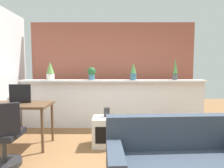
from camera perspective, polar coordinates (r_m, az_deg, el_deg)
divider_wall at (r=4.31m, az=0.01°, el=-6.24°), size 4.11×0.16×1.05m
plant_shelf at (r=4.20m, az=0.02°, el=1.00°), size 4.11×0.33×0.04m
brick_wall_behind at (r=4.83m, az=-0.02°, el=3.58°), size 4.11×0.10×2.50m
potted_plant_0 at (r=4.44m, az=-18.51°, el=3.84°), size 0.17×0.17×0.41m
potted_plant_1 at (r=4.23m, az=-6.44°, el=3.39°), size 0.19×0.19×0.28m
potted_plant_2 at (r=4.18m, az=6.27°, el=3.79°), size 0.13×0.13×0.38m
potted_plant_3 at (r=4.46m, az=18.46°, el=3.80°), size 0.11×0.11×0.48m
desk at (r=3.61m, az=-26.94°, el=-6.70°), size 1.10×0.60×0.75m
tv_monitor at (r=3.64m, az=-26.44°, el=-2.64°), size 0.37×0.04×0.33m
office_chair at (r=3.01m, az=-30.45°, el=-14.59°), size 0.51×0.52×0.91m
side_cube_shelf at (r=3.38m, az=-2.61°, el=-14.22°), size 0.40×0.41×0.50m
vase_on_shelf at (r=3.35m, az=-1.82°, el=-8.54°), size 0.11×0.11×0.16m
couch at (r=2.32m, az=19.59°, el=-22.97°), size 1.60×0.84×0.80m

